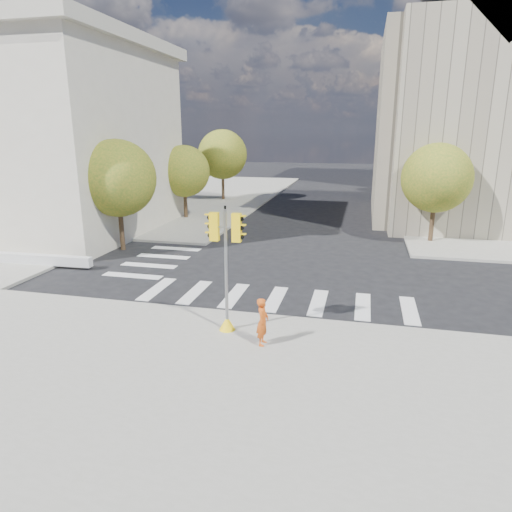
{
  "coord_description": "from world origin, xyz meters",
  "views": [
    {
      "loc": [
        3.27,
        -19.72,
        6.88
      ],
      "look_at": [
        -0.71,
        -2.94,
        2.1
      ],
      "focal_mm": 32.0,
      "sensor_mm": 36.0,
      "label": 1
    }
  ],
  "objects_px": {
    "lamp_near": "(437,165)",
    "traffic_signal": "(226,280)",
    "photographer": "(263,322)",
    "lamp_far": "(417,154)",
    "planter_wall": "(38,259)"
  },
  "relations": [
    {
      "from": "lamp_near",
      "to": "traffic_signal",
      "type": "height_order",
      "value": "lamp_near"
    },
    {
      "from": "photographer",
      "to": "lamp_far",
      "type": "bearing_deg",
      "value": -11.32
    },
    {
      "from": "photographer",
      "to": "traffic_signal",
      "type": "bearing_deg",
      "value": 61.94
    },
    {
      "from": "lamp_near",
      "to": "lamp_far",
      "type": "relative_size",
      "value": 1.0
    },
    {
      "from": "lamp_far",
      "to": "lamp_near",
      "type": "bearing_deg",
      "value": -90.0
    },
    {
      "from": "lamp_near",
      "to": "photographer",
      "type": "distance_m",
      "value": 22.19
    },
    {
      "from": "traffic_signal",
      "to": "lamp_near",
      "type": "bearing_deg",
      "value": 64.42
    },
    {
      "from": "lamp_near",
      "to": "planter_wall",
      "type": "relative_size",
      "value": 1.35
    },
    {
      "from": "lamp_far",
      "to": "traffic_signal",
      "type": "height_order",
      "value": "lamp_far"
    },
    {
      "from": "planter_wall",
      "to": "traffic_signal",
      "type": "bearing_deg",
      "value": -26.79
    },
    {
      "from": "lamp_near",
      "to": "photographer",
      "type": "bearing_deg",
      "value": -110.45
    },
    {
      "from": "lamp_near",
      "to": "photographer",
      "type": "xyz_separation_m",
      "value": [
        -7.65,
        -20.51,
        -3.64
      ]
    },
    {
      "from": "traffic_signal",
      "to": "photographer",
      "type": "bearing_deg",
      "value": -30.04
    },
    {
      "from": "lamp_far",
      "to": "photographer",
      "type": "bearing_deg",
      "value": -102.5
    },
    {
      "from": "lamp_near",
      "to": "traffic_signal",
      "type": "distance_m",
      "value": 21.85
    }
  ]
}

